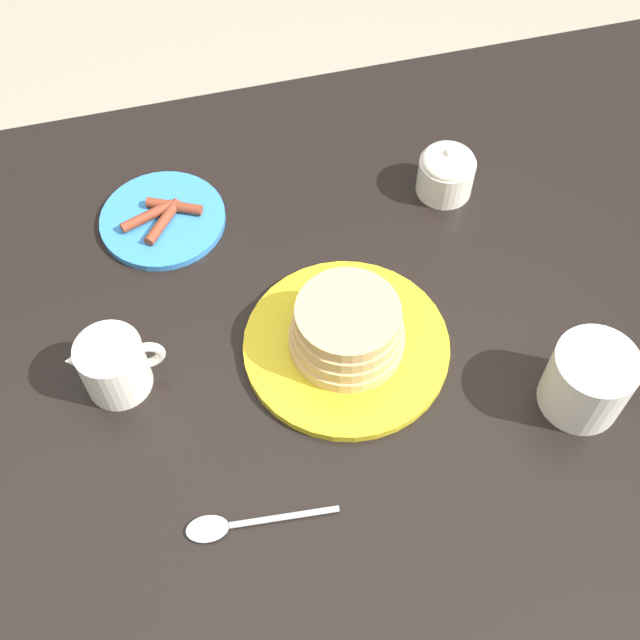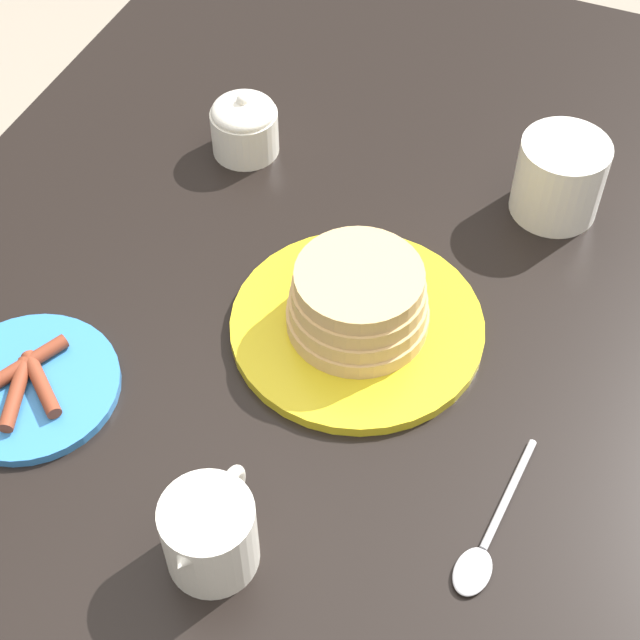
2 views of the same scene
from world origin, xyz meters
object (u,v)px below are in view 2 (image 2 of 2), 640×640
at_px(spoon, 485,544).
at_px(sugar_bowl, 244,125).
at_px(coffee_mug, 560,175).
at_px(creamer_pitcher, 209,534).
at_px(pancake_plate, 360,306).
at_px(side_plate_bacon, 30,386).

bearing_deg(spoon, sugar_bowl, 46.60).
xyz_separation_m(coffee_mug, creamer_pitcher, (-0.52, 0.16, -0.01)).
height_order(coffee_mug, spoon, coffee_mug).
bearing_deg(pancake_plate, side_plate_bacon, 126.52).
distance_m(creamer_pitcher, sugar_bowl, 0.51).
relative_size(coffee_mug, spoon, 0.77).
bearing_deg(spoon, coffee_mug, 6.39).
relative_size(pancake_plate, sugar_bowl, 3.20).
xyz_separation_m(side_plate_bacon, coffee_mug, (0.43, -0.39, 0.04)).
xyz_separation_m(coffee_mug, sugar_bowl, (-0.04, 0.35, -0.01)).
xyz_separation_m(pancake_plate, spoon, (-0.18, -0.18, -0.03)).
xyz_separation_m(creamer_pitcher, spoon, (0.10, -0.20, -0.04)).
distance_m(side_plate_bacon, sugar_bowl, 0.39).
bearing_deg(sugar_bowl, pancake_plate, -132.31).
relative_size(coffee_mug, sugar_bowl, 1.63).
height_order(sugar_bowl, spoon, sugar_bowl).
bearing_deg(spoon, side_plate_bacon, 91.19).
distance_m(pancake_plate, coffee_mug, 0.28).
distance_m(sugar_bowl, spoon, 0.55).
xyz_separation_m(creamer_pitcher, sugar_bowl, (0.47, 0.19, -0.00)).
relative_size(pancake_plate, spoon, 1.51).
bearing_deg(sugar_bowl, coffee_mug, -82.80).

